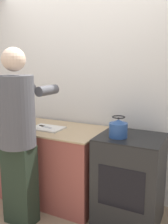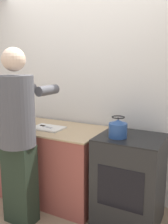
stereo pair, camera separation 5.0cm
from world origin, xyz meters
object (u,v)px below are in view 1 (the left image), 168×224
person (18,132)px  kettle (118,128)px  cutting_board (47,128)px  canister_jar (21,117)px  bowl_prep (5,124)px  knife (45,127)px  oven (129,180)px

person → kettle: size_ratio=8.59×
cutting_board → canister_jar: canister_jar is taller
cutting_board → bowl_prep: bowl_prep is taller
person → cutting_board: size_ratio=4.84×
cutting_board → kettle: size_ratio=1.77×
knife → bowl_prep: (-0.46, -0.16, 0.01)m
person → knife: 0.50m
oven → bowl_prep: bowl_prep is taller
oven → canister_jar: size_ratio=5.84×
person → bowl_prep: bearing=145.8°
person → canister_jar: 0.74m
oven → bowl_prep: (-1.49, -0.17, 0.46)m
cutting_board → canister_jar: size_ratio=2.32×
bowl_prep → canister_jar: canister_jar is taller
kettle → bowl_prep: kettle is taller
knife → person: bearing=-71.6°
bowl_prep → knife: bearing=19.4°
knife → bowl_prep: bearing=-145.5°
person → knife: person is taller
person → kettle: person is taller
cutting_board → canister_jar: 0.48m
knife → canister_jar: bearing=-176.5°
bowl_prep → canister_jar: (0.03, 0.25, 0.04)m
cutting_board → kettle: (0.89, -0.07, 0.12)m
person → oven: bearing=26.6°
cutting_board → bowl_prep: 0.52m
person → bowl_prep: (-0.49, 0.33, -0.05)m
oven → knife: oven is taller
canister_jar → oven: bearing=-3.2°
kettle → bowl_prep: (-1.38, -0.08, -0.09)m
cutting_board → bowl_prep: (-0.49, -0.16, 0.03)m
person → kettle: bearing=25.0°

